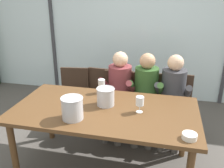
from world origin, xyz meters
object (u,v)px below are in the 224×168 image
chair_near_curtain (74,93)px  ice_bucket_secondary (72,108)px  dining_table (105,115)px  wine_glass_by_left_taster (140,102)px  chair_center (118,97)px  chair_right_of_center (145,99)px  tasting_bowl (190,136)px  chair_near_window_right (176,101)px  person_olive_shirt (146,91)px  person_maroon_top (118,89)px  ice_bucket_primary (106,96)px  chair_left_of_center (100,94)px  wine_glass_near_bucket (102,84)px  person_charcoal_jacket (173,94)px

chair_near_curtain → ice_bucket_secondary: ice_bucket_secondary is taller
dining_table → wine_glass_by_left_taster: bearing=1.1°
dining_table → chair_near_curtain: bearing=128.5°
chair_center → chair_right_of_center: same height
chair_near_curtain → tasting_bowl: size_ratio=6.65×
chair_near_window_right → person_olive_shirt: (-0.41, -0.17, 0.17)m
person_maroon_top → ice_bucket_primary: bearing=-85.4°
dining_table → chair_left_of_center: chair_left_of_center is taller
ice_bucket_primary → wine_glass_near_bucket: (-0.13, 0.32, 0.02)m
chair_center → person_maroon_top: bearing=-81.1°
chair_left_of_center → ice_bucket_primary: ice_bucket_primary is taller
dining_table → chair_near_curtain: chair_near_curtain is taller
dining_table → person_charcoal_jacket: person_charcoal_jacket is taller
person_olive_shirt → chair_left_of_center: bearing=165.5°
chair_center → person_charcoal_jacket: (0.76, -0.13, 0.17)m
wine_glass_by_left_taster → tasting_bowl: bearing=-39.3°
dining_table → ice_bucket_primary: (-0.01, 0.09, 0.18)m
ice_bucket_secondary → person_maroon_top: bearing=77.3°
chair_near_curtain → wine_glass_near_bucket: bearing=-49.3°
ice_bucket_secondary → wine_glass_by_left_taster: bearing=24.4°
dining_table → tasting_bowl: (0.85, -0.38, 0.10)m
person_charcoal_jacket → tasting_bowl: 1.19m
dining_table → ice_bucket_secondary: ice_bucket_secondary is taller
person_charcoal_jacket → wine_glass_by_left_taster: bearing=-111.0°
tasting_bowl → ice_bucket_primary: bearing=151.2°
chair_near_window_right → person_olive_shirt: 0.48m
dining_table → chair_center: chair_center is taller
chair_center → ice_bucket_secondary: bearing=-105.2°
chair_center → chair_near_window_right: bearing=-2.4°
chair_right_of_center → person_olive_shirt: person_olive_shirt is taller
chair_near_window_right → wine_glass_by_left_taster: size_ratio=4.95×
chair_center → wine_glass_by_left_taster: size_ratio=4.95×
chair_right_of_center → ice_bucket_secondary: ice_bucket_secondary is taller
person_olive_shirt → person_charcoal_jacket: (0.36, 0.00, 0.00)m
dining_table → wine_glass_near_bucket: (-0.15, 0.41, 0.19)m
wine_glass_by_left_taster → chair_left_of_center: bearing=126.6°
dining_table → person_maroon_top: bearing=90.9°
person_olive_shirt → person_charcoal_jacket: same height
chair_near_window_right → wine_glass_near_bucket: size_ratio=4.95×
dining_table → tasting_bowl: tasting_bowl is taller
chair_near_curtain → chair_left_of_center: (0.39, 0.05, 0.00)m
chair_left_of_center → chair_near_window_right: size_ratio=1.00×
chair_near_curtain → ice_bucket_primary: 1.14m
dining_table → chair_near_curtain: 1.17m
chair_near_window_right → person_maroon_top: 0.82m
chair_near_curtain → person_charcoal_jacket: 1.45m
person_maroon_top → wine_glass_near_bucket: person_maroon_top is taller
dining_table → person_maroon_top: person_maroon_top is taller
chair_near_curtain → person_maroon_top: bearing=-17.6°
person_charcoal_jacket → wine_glass_near_bucket: size_ratio=6.79×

